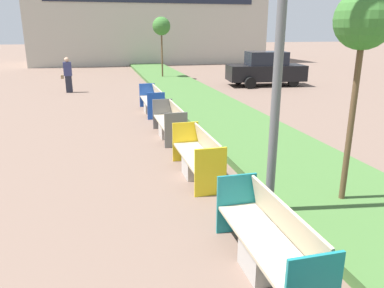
{
  "coord_description": "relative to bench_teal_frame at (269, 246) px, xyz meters",
  "views": [
    {
      "loc": [
        -1.03,
        2.51,
        3.02
      ],
      "look_at": [
        0.9,
        10.16,
        0.6
      ],
      "focal_mm": 35.0,
      "sensor_mm": 36.0,
      "label": 1
    }
  ],
  "objects": [
    {
      "name": "bench_yellow_frame",
      "position": [
        -0.0,
        3.45,
        -0.0
      ],
      "size": [
        0.65,
        2.09,
        0.94
      ],
      "color": "#ADA8A0",
      "rests_on": "ground"
    },
    {
      "name": "bench_teal_frame",
      "position": [
        0.0,
        0.0,
        0.0
      ],
      "size": [
        0.65,
        2.19,
        0.94
      ],
      "color": "#ADA8A0",
      "rests_on": "ground"
    },
    {
      "name": "bench_blue_frame",
      "position": [
        0.0,
        10.09,
        0.01
      ],
      "size": [
        0.65,
        2.37,
        0.94
      ],
      "color": "#ADA8A0",
      "rests_on": "ground"
    },
    {
      "name": "parked_car_distant",
      "position": [
        7.15,
        15.58,
        0.54
      ],
      "size": [
        4.39,
        2.27,
        1.86
      ],
      "rotation": [
        0.0,
        0.0,
        -0.13
      ],
      "color": "black",
      "rests_on": "ground"
    },
    {
      "name": "bench_grey_frame",
      "position": [
        -0.0,
        6.59,
        -0.0
      ],
      "size": [
        0.65,
        2.1,
        0.94
      ],
      "color": "#ADA8A0",
      "rests_on": "ground"
    },
    {
      "name": "pedestrian_walking",
      "position": [
        -3.35,
        15.77,
        0.5
      ],
      "size": [
        0.53,
        0.24,
        1.72
      ],
      "color": "#232633",
      "rests_on": "ground"
    },
    {
      "name": "planter_grass_strip",
      "position": [
        2.26,
        5.68,
        -0.28
      ],
      "size": [
        2.8,
        120.0,
        0.18
      ],
      "color": "#426B33",
      "rests_on": "ground"
    },
    {
      "name": "sapling_tree_near",
      "position": [
        2.06,
        1.38,
        2.73
      ],
      "size": [
        0.92,
        0.92,
        3.63
      ],
      "color": "brown",
      "rests_on": "ground"
    },
    {
      "name": "sapling_tree_far",
      "position": [
        2.06,
        19.71,
        2.8
      ],
      "size": [
        1.09,
        1.09,
        3.76
      ],
      "color": "brown",
      "rests_on": "ground"
    },
    {
      "name": "building_backdrop",
      "position": [
        3.06,
        33.07,
        4.83
      ],
      "size": [
        20.8,
        7.88,
        10.41
      ],
      "color": "#B2AD9E",
      "rests_on": "ground"
    }
  ]
}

